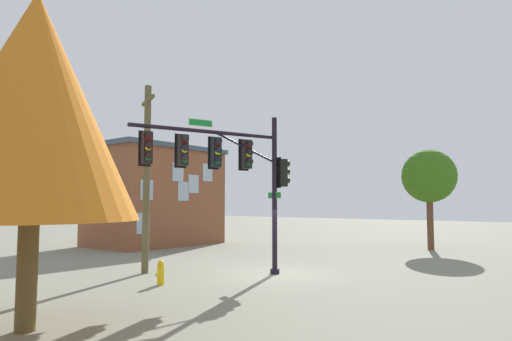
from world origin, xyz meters
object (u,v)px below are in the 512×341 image
at_px(signal_pole_assembly, 229,163).
at_px(tree_near, 34,104).
at_px(fire_hydrant, 161,273).
at_px(utility_pole, 147,175).
at_px(tree_mid, 429,177).
at_px(brick_building, 156,196).

distance_m(signal_pole_assembly, tree_near, 7.82).
bearing_deg(fire_hydrant, utility_pole, -116.77).
xyz_separation_m(signal_pole_assembly, tree_near, (7.72, 1.06, 0.70)).
relative_size(tree_mid, brick_building, 0.72).
distance_m(signal_pole_assembly, brick_building, 14.50).
bearing_deg(tree_near, brick_building, -136.47).
distance_m(utility_pole, brick_building, 12.31).
relative_size(fire_hydrant, tree_near, 0.11).
relative_size(tree_near, brick_building, 0.90).
xyz_separation_m(utility_pole, brick_building, (-7.98, -9.36, -0.61)).
bearing_deg(tree_mid, utility_pole, -20.82).
height_order(signal_pole_assembly, brick_building, brick_building).
distance_m(signal_pole_assembly, tree_mid, 15.17).
distance_m(tree_mid, brick_building, 17.50).
xyz_separation_m(tree_mid, brick_building, (8.10, -15.47, -1.08)).
bearing_deg(utility_pole, brick_building, -130.47).
height_order(signal_pole_assembly, utility_pole, utility_pole).
bearing_deg(tree_near, utility_pole, -145.79).
bearing_deg(tree_near, tree_mid, 175.83).
distance_m(tree_near, brick_building, 20.13).
relative_size(fire_hydrant, tree_mid, 0.14).
bearing_deg(fire_hydrant, tree_mid, 168.12).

